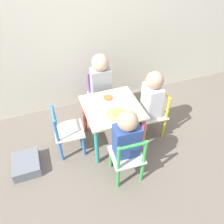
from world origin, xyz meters
The scene contains 12 objects.
ground_plane centered at (0.00, 0.00, 0.00)m, with size 6.00×6.00×0.00m, color #6B6056.
kids_table centered at (0.00, 0.00, 0.37)m, with size 0.51×0.51×0.45m.
chair_purple centered at (0.02, 0.44, 0.25)m, with size 0.27×0.27×0.51m.
chair_green centered at (-0.02, -0.44, 0.25)m, with size 0.27×0.27×0.51m.
chair_yellow centered at (0.44, -0.02, 0.25)m, with size 0.27×0.27×0.51m.
chair_blue centered at (-0.44, 0.02, 0.25)m, with size 0.27×0.27×0.51m.
child_back centered at (0.02, 0.38, 0.46)m, with size 0.21×0.22×0.77m.
child_front centered at (-0.02, -0.38, 0.42)m, with size 0.21×0.22×0.71m.
child_right centered at (0.38, -0.02, 0.44)m, with size 0.22×0.21×0.74m.
plate_back centered at (0.00, 0.11, 0.46)m, with size 0.19×0.19×0.03m.
plate_front centered at (0.00, -0.11, 0.46)m, with size 0.18×0.18×0.03m.
storage_bin centered at (-0.85, -0.06, 0.05)m, with size 0.24×0.28×0.10m.
Camera 1 is at (-0.51, -1.43, 1.72)m, focal length 35.00 mm.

